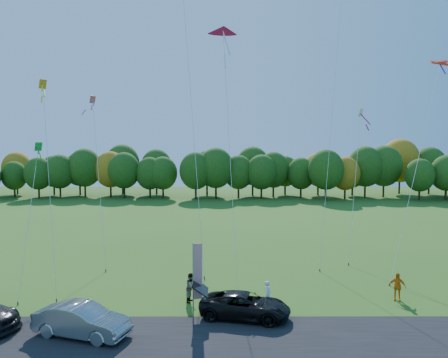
{
  "coord_description": "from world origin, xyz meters",
  "views": [
    {
      "loc": [
        -0.04,
        -24.08,
        9.1
      ],
      "look_at": [
        0.0,
        6.0,
        7.0
      ],
      "focal_mm": 35.0,
      "sensor_mm": 36.0,
      "label": 1
    }
  ],
  "objects_px": {
    "black_suv": "(245,306)",
    "feather_flag": "(197,271)",
    "silver_sedan": "(82,320)",
    "person_east": "(397,286)"
  },
  "relations": [
    {
      "from": "person_east",
      "to": "black_suv",
      "type": "bearing_deg",
      "value": -143.45
    },
    {
      "from": "silver_sedan",
      "to": "person_east",
      "type": "xyz_separation_m",
      "value": [
        17.31,
        4.99,
        0.06
      ]
    },
    {
      "from": "silver_sedan",
      "to": "person_east",
      "type": "bearing_deg",
      "value": -56.16
    },
    {
      "from": "feather_flag",
      "to": "black_suv",
      "type": "bearing_deg",
      "value": -7.54
    },
    {
      "from": "black_suv",
      "to": "person_east",
      "type": "distance_m",
      "value": 9.64
    },
    {
      "from": "black_suv",
      "to": "feather_flag",
      "type": "distance_m",
      "value": 3.22
    },
    {
      "from": "silver_sedan",
      "to": "person_east",
      "type": "distance_m",
      "value": 18.01
    },
    {
      "from": "feather_flag",
      "to": "person_east",
      "type": "bearing_deg",
      "value": 11.22
    },
    {
      "from": "black_suv",
      "to": "feather_flag",
      "type": "bearing_deg",
      "value": 95.64
    },
    {
      "from": "silver_sedan",
      "to": "feather_flag",
      "type": "distance_m",
      "value": 6.27
    }
  ]
}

